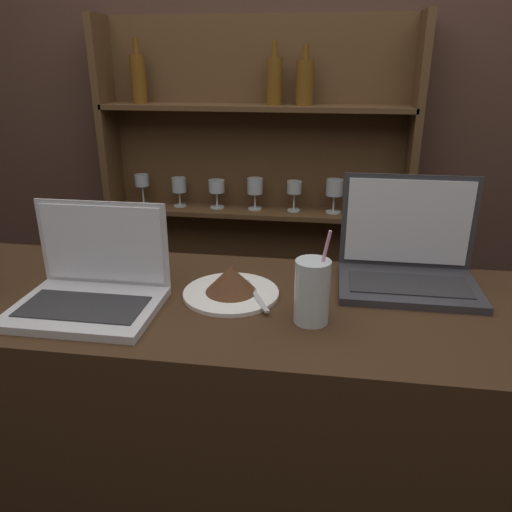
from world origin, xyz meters
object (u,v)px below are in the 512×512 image
laptop_far (408,260)px  water_glass (312,291)px  cake_plate (231,284)px  laptop_near (92,285)px

laptop_far → water_glass: bearing=-134.1°
laptop_far → cake_plate: laptop_far is taller
laptop_near → cake_plate: bearing=16.9°
laptop_far → water_glass: 0.32m
cake_plate → water_glass: (0.19, -0.10, 0.04)m
laptop_far → water_glass: size_ratio=1.61×
laptop_near → cake_plate: (0.30, 0.09, -0.02)m
laptop_near → cake_plate: size_ratio=1.38×
cake_plate → water_glass: water_glass is taller
water_glass → laptop_far: bearing=45.9°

